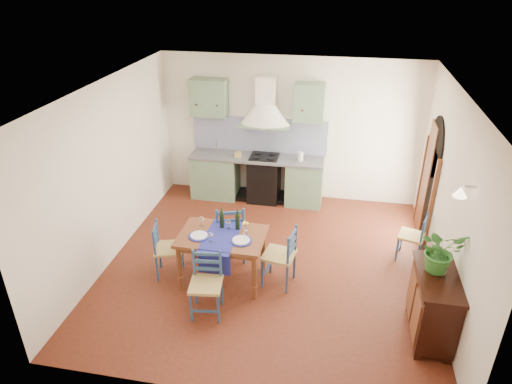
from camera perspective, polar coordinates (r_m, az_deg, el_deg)
floor at (r=7.35m, az=1.55°, el=-9.05°), size 5.00×5.00×0.00m
back_wall at (r=8.90m, az=1.05°, el=5.43°), size 5.00×0.96×2.80m
right_wall at (r=7.02m, az=22.62°, el=-0.43°), size 0.26×5.00×2.80m
left_wall at (r=7.40m, az=-17.81°, el=2.34°), size 0.04×5.00×2.80m
ceiling at (r=6.13m, az=1.88°, el=12.63°), size 5.00×5.00×0.01m
dining_table at (r=6.66m, az=-4.25°, el=-6.08°), size 1.25×0.94×1.10m
chair_near at (r=6.25m, az=-6.24°, el=-11.34°), size 0.47×0.47×0.91m
chair_far at (r=7.22m, az=-3.25°, el=-4.88°), size 0.59×0.59×1.00m
chair_left at (r=7.03m, az=-11.09°, el=-7.00°), size 0.50×0.50×0.88m
chair_right at (r=6.71m, az=3.17°, el=-7.98°), size 0.51×0.51×0.94m
chair_spare at (r=7.67m, az=19.07°, el=-5.28°), size 0.47×0.47×0.81m
sideboard at (r=6.26m, az=21.24°, el=-12.83°), size 0.50×1.05×0.94m
potted_plant at (r=5.94m, az=22.07°, el=-6.81°), size 0.65×0.61×0.57m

